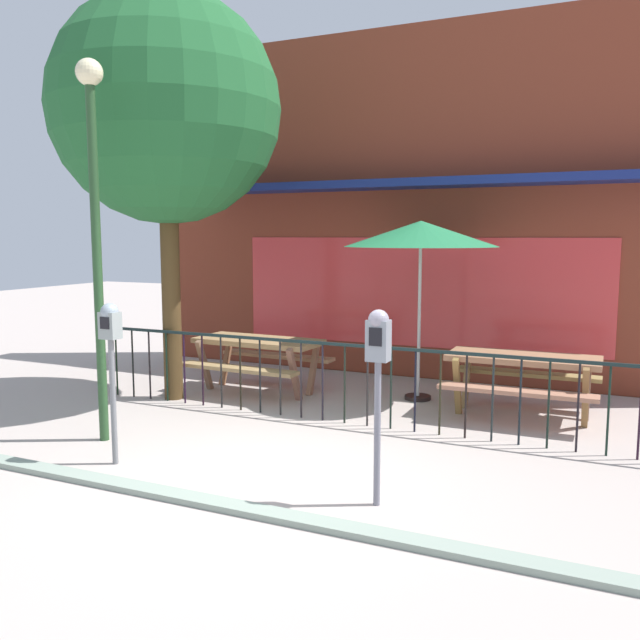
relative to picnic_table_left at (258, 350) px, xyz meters
The scene contains 11 objects.
ground 3.43m from the picnic_table_left, 59.14° to the right, with size 40.00×40.00×0.00m, color #B2A49C.
pub_storefront 3.45m from the picnic_table_left, 51.05° to the left, with size 8.94×1.23×5.39m.
patio_fence_front 1.98m from the picnic_table_left, 29.10° to the right, with size 7.54×0.04×0.97m.
picnic_table_left is the anchor object (origin of this frame).
picnic_table_right 3.62m from the picnic_table_left, ahead, with size 1.81×1.38×0.79m.
patio_umbrella 2.79m from the picnic_table_left, 13.79° to the left, with size 2.06×2.06×2.43m.
parking_meter_near 3.30m from the picnic_table_left, 85.99° to the right, with size 0.18×0.17×1.59m.
parking_meter_far 4.31m from the picnic_table_left, 46.98° to the right, with size 0.18×0.17×1.64m.
street_tree 3.47m from the picnic_table_left, 137.30° to the right, with size 3.02×3.02×5.39m.
street_lamp 3.38m from the picnic_table_left, 98.87° to the right, with size 0.28×0.28×4.04m.
curb_edge 4.14m from the picnic_table_left, 64.97° to the right, with size 12.52×0.20×0.11m, color gray.
Camera 1 is at (2.96, -5.27, 2.24)m, focal length 37.50 mm.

